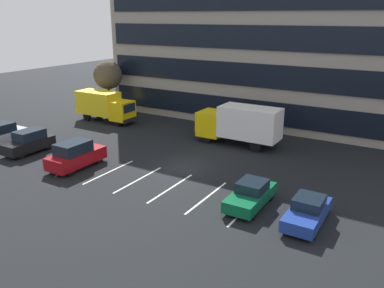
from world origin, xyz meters
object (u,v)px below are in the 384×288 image
box_truck_yellow_all (104,105)px  suv_black (29,142)px  box_truck_yellow (240,123)px  suv_maroon (76,155)px  sedan_forest (251,195)px  bare_tree (108,75)px  sedan_navy (307,211)px  suv_silver (2,135)px

box_truck_yellow_all → suv_black: (1.82, -11.26, -0.88)m
box_truck_yellow → suv_maroon: size_ratio=1.66×
box_truck_yellow_all → sedan_forest: size_ratio=1.60×
box_truck_yellow_all → suv_maroon: bearing=-55.9°
sedan_forest → bare_tree: bearing=150.2°
sedan_forest → box_truck_yellow_all: bearing=154.0°
box_truck_yellow_all → sedan_forest: (21.96, -10.70, -1.08)m
sedan_navy → suv_black: bearing=-179.5°
box_truck_yellow → suv_silver: (-18.37, -11.10, -1.05)m
suv_silver → suv_maroon: suv_maroon is taller
suv_maroon → bare_tree: (-10.00, 14.78, 3.54)m
box_truck_yellow_all → suv_black: bearing=-80.8°
suv_black → suv_silver: size_ratio=0.98×
suv_black → suv_silver: bearing=178.1°
box_truck_yellow_all → bare_tree: bearing=124.2°
suv_silver → bare_tree: bearing=90.0°
suv_silver → bare_tree: 14.66m
box_truck_yellow → sedan_navy: box_truck_yellow is taller
box_truck_yellow → sedan_forest: (5.68, -10.67, -1.27)m
suv_silver → sedan_navy: 27.62m
suv_black → sedan_navy: (23.71, 0.21, -0.22)m
box_truck_yellow → suv_maroon: box_truck_yellow is taller
suv_maroon → suv_silver: bearing=176.8°
sedan_navy → suv_maroon: size_ratio=0.92×
box_truck_yellow → bare_tree: bearing=170.4°
box_truck_yellow_all → suv_black: box_truck_yellow_all is taller
sedan_forest → sedan_navy: bearing=-5.7°
box_truck_yellow_all → bare_tree: bare_tree is taller
sedan_forest → suv_silver: 24.06m
sedan_forest → suv_maroon: suv_maroon is taller
sedan_forest → bare_tree: 27.98m
box_truck_yellow → suv_silver: size_ratio=1.76×
box_truck_yellow_all → box_truck_yellow: box_truck_yellow is taller
box_truck_yellow → box_truck_yellow_all: bearing=179.9°
box_truck_yellow_all → suv_maroon: 14.14m
sedan_forest → suv_silver: bearing=-179.0°
box_truck_yellow_all → sedan_navy: (25.53, -11.05, -1.10)m
sedan_navy → suv_maroon: suv_maroon is taller
box_truck_yellow → suv_maroon: (-8.37, -11.67, -1.00)m
sedan_forest → bare_tree: size_ratio=0.70×
suv_maroon → bare_tree: 18.19m
suv_maroon → suv_black: bearing=175.9°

